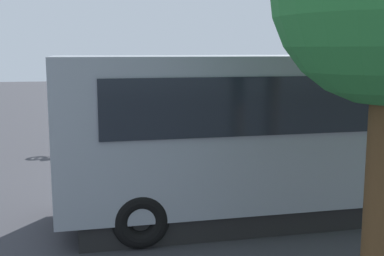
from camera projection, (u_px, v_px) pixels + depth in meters
name	position (u px, v px, depth m)	size (l,w,h in m)	color
ground_plane	(170.00, 161.00, 14.92)	(80.00, 80.00, 0.00)	#38383D
tour_bus	(295.00, 135.00, 9.91)	(9.52, 2.72, 3.25)	#8C939E
spectator_far_left	(316.00, 138.00, 12.88)	(0.57, 0.33, 1.77)	black
spectator_left	(276.00, 141.00, 12.65)	(0.58, 0.35, 1.70)	black
spectator_centre	(224.00, 144.00, 12.54)	(0.58, 0.37, 1.65)	black
parked_motorcycle_silver	(232.00, 171.00, 11.75)	(2.05, 0.60, 0.99)	black
stunt_motorcycle	(86.00, 120.00, 16.30)	(1.78, 1.05, 1.88)	black
traffic_cone	(122.00, 136.00, 17.48)	(0.34, 0.34, 0.63)	orange
bay_line_a	(312.00, 153.00, 16.09)	(0.17, 3.85, 0.01)	white
bay_line_b	(236.00, 156.00, 15.56)	(0.19, 4.96, 0.01)	white
bay_line_c	(155.00, 160.00, 15.04)	(0.19, 4.99, 0.01)	white
bay_line_d	(68.00, 164.00, 14.52)	(0.19, 4.95, 0.01)	white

